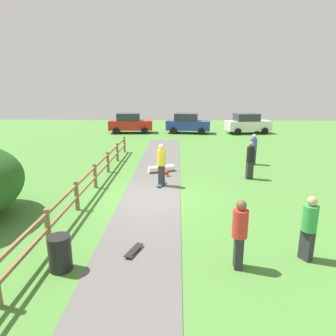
# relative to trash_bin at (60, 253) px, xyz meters

# --- Properties ---
(ground_plane) EXTENTS (60.00, 60.00, 0.00)m
(ground_plane) POSITION_rel_trash_bin_xyz_m (1.80, 5.07, -0.45)
(ground_plane) COLOR #4C8438
(asphalt_path) EXTENTS (2.40, 28.00, 0.02)m
(asphalt_path) POSITION_rel_trash_bin_xyz_m (1.80, 5.07, -0.44)
(asphalt_path) COLOR #605E5B
(asphalt_path) RESTS_ON ground_plane
(wooden_fence) EXTENTS (0.12, 18.12, 1.10)m
(wooden_fence) POSITION_rel_trash_bin_xyz_m (-0.80, 5.07, 0.22)
(wooden_fence) COLOR olive
(wooden_fence) RESTS_ON ground_plane
(trash_bin) EXTENTS (0.56, 0.56, 0.90)m
(trash_bin) POSITION_rel_trash_bin_xyz_m (0.00, 0.00, 0.00)
(trash_bin) COLOR black
(trash_bin) RESTS_ON ground_plane
(skater_riding) EXTENTS (0.49, 0.82, 1.94)m
(skater_riding) POSITION_rel_trash_bin_xyz_m (2.16, 6.69, 0.66)
(skater_riding) COLOR #265999
(skater_riding) RESTS_ON asphalt_path
(skater_fallen) EXTENTS (1.44, 1.33, 0.36)m
(skater_fallen) POSITION_rel_trash_bin_xyz_m (2.04, 8.93, -0.25)
(skater_fallen) COLOR white
(skater_fallen) RESTS_ON asphalt_path
(skateboard_loose) EXTENTS (0.45, 0.82, 0.08)m
(skateboard_loose) POSITION_rel_trash_bin_xyz_m (1.70, 0.82, -0.36)
(skateboard_loose) COLOR black
(skateboard_loose) RESTS_ON asphalt_path
(bystander_green) EXTENTS (0.52, 0.52, 1.76)m
(bystander_green) POSITION_rel_trash_bin_xyz_m (6.27, 0.67, 0.52)
(bystander_green) COLOR #2D2D33
(bystander_green) RESTS_ON ground_plane
(bystander_black) EXTENTS (0.47, 0.47, 1.86)m
(bystander_black) POSITION_rel_trash_bin_xyz_m (6.42, 7.94, 0.59)
(bystander_black) COLOR #2D2D33
(bystander_black) RESTS_ON ground_plane
(bystander_red) EXTENTS (0.39, 0.39, 1.80)m
(bystander_red) POSITION_rel_trash_bin_xyz_m (4.41, 0.23, 0.55)
(bystander_red) COLOR #2D2D33
(bystander_red) RESTS_ON ground_plane
(bystander_blue) EXTENTS (0.53, 0.53, 1.78)m
(bystander_blue) POSITION_rel_trash_bin_xyz_m (7.26, 10.86, 0.54)
(bystander_blue) COLOR #2D2D33
(bystander_blue) RESTS_ON ground_plane
(parked_car_red) EXTENTS (4.32, 2.26, 1.92)m
(parked_car_red) POSITION_rel_trash_bin_xyz_m (-1.78, 23.20, 0.51)
(parked_car_red) COLOR red
(parked_car_red) RESTS_ON ground_plane
(parked_car_blue) EXTENTS (4.39, 2.42, 1.92)m
(parked_car_blue) POSITION_rel_trash_bin_xyz_m (3.85, 23.21, 0.51)
(parked_car_blue) COLOR #283D99
(parked_car_blue) RESTS_ON ground_plane
(parked_car_white) EXTENTS (4.45, 2.60, 1.92)m
(parked_car_white) POSITION_rel_trash_bin_xyz_m (9.63, 23.20, 0.51)
(parked_car_white) COLOR silver
(parked_car_white) RESTS_ON ground_plane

